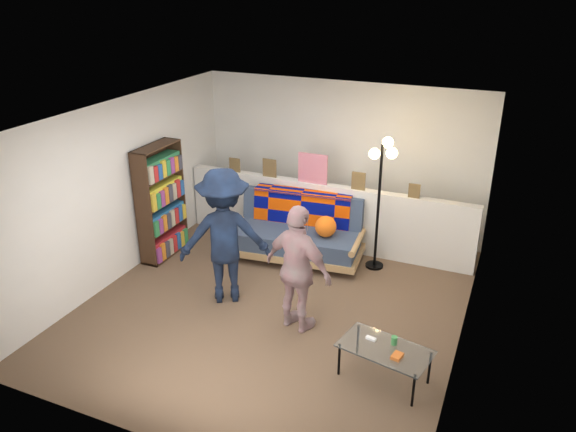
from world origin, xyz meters
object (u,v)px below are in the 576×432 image
object	(u,v)px
coffee_table	(385,350)
person_left	(224,236)
person_right	(298,270)
bookshelf	(161,205)
floor_lamp	(382,178)
futon_sofa	(298,233)

from	to	relation	value
coffee_table	person_left	distance (m)	2.44
person_right	bookshelf	bearing A→B (deg)	-3.87
floor_lamp	person_left	size ratio (longest dim) A/B	1.07
bookshelf	floor_lamp	distance (m)	3.16
coffee_table	person_left	size ratio (longest dim) A/B	0.57
floor_lamp	coffee_table	bearing A→B (deg)	-73.09
futon_sofa	person_right	xyz separation A→B (m)	(0.68, -1.67, 0.39)
floor_lamp	person_left	world-z (taller)	floor_lamp
floor_lamp	person_left	bearing A→B (deg)	-134.05
futon_sofa	bookshelf	xyz separation A→B (m)	(-1.85, -0.71, 0.40)
bookshelf	person_left	size ratio (longest dim) A/B	0.96
bookshelf	person_left	world-z (taller)	person_left
futon_sofa	coffee_table	distance (m)	2.86
futon_sofa	floor_lamp	bearing A→B (deg)	8.58
person_left	futon_sofa	bearing A→B (deg)	-136.28
floor_lamp	person_left	xyz separation A→B (m)	(-1.54, -1.59, -0.46)
bookshelf	person_right	world-z (taller)	bookshelf
floor_lamp	person_right	bearing A→B (deg)	-103.75
bookshelf	coffee_table	distance (m)	4.01
bookshelf	person_left	bearing A→B (deg)	-26.30
coffee_table	floor_lamp	bearing A→B (deg)	106.91
person_left	person_right	world-z (taller)	person_left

